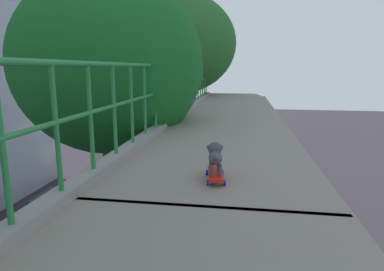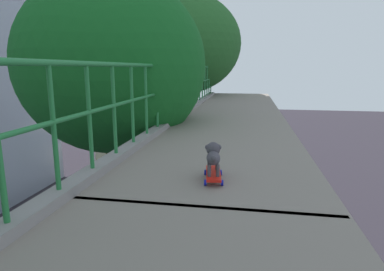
{
  "view_description": "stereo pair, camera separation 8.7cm",
  "coord_description": "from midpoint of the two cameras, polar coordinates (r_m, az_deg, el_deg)",
  "views": [
    {
      "loc": [
        1.3,
        -0.91,
        7.37
      ],
      "look_at": [
        0.65,
        3.35,
        6.48
      ],
      "focal_mm": 30.65,
      "sensor_mm": 36.0,
      "label": 1
    },
    {
      "loc": [
        1.39,
        -0.9,
        7.37
      ],
      "look_at": [
        0.65,
        3.35,
        6.48
      ],
      "focal_mm": 30.65,
      "sensor_mm": 36.0,
      "label": 2
    }
  ],
  "objects": [
    {
      "name": "car_black_fifth",
      "position": [
        13.89,
        -17.22,
        -17.78
      ],
      "size": [
        1.91,
        4.24,
        1.37
      ],
      "color": "black",
      "rests_on": "ground"
    },
    {
      "name": "car_grey_sixth",
      "position": [
        17.81,
        -21.95,
        -11.56
      ],
      "size": [
        1.86,
        4.35,
        1.28
      ],
      "color": "slate",
      "rests_on": "ground"
    },
    {
      "name": "car_green_seventh",
      "position": [
        19.63,
        -7.55,
        -8.41
      ],
      "size": [
        2.0,
        4.17,
        1.44
      ],
      "color": "#1E6F39",
      "rests_on": "ground"
    },
    {
      "name": "city_bus",
      "position": [
        28.07,
        -9.53,
        -0.05
      ],
      "size": [
        2.66,
        10.32,
        3.06
      ],
      "color": "beige",
      "rests_on": "ground"
    },
    {
      "name": "roadside_tree_mid",
      "position": [
        7.53,
        -13.25,
        11.04
      ],
      "size": [
        4.06,
        4.06,
        9.36
      ],
      "color": "#4D421E",
      "rests_on": "ground"
    },
    {
      "name": "roadside_tree_far",
      "position": [
        15.11,
        -1.72,
        15.49
      ],
      "size": [
        5.29,
        5.29,
        10.63
      ],
      "color": "#4E3920",
      "rests_on": "ground"
    },
    {
      "name": "toy_skateboard",
      "position": [
        3.46,
        4.46,
        -6.71
      ],
      "size": [
        0.24,
        0.52,
        0.08
      ],
      "color": "red",
      "rests_on": "overpass_deck"
    },
    {
      "name": "small_dog",
      "position": [
        3.43,
        4.45,
        -3.39
      ],
      "size": [
        0.19,
        0.42,
        0.3
      ],
      "color": "#423F47",
      "rests_on": "toy_skateboard"
    }
  ]
}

